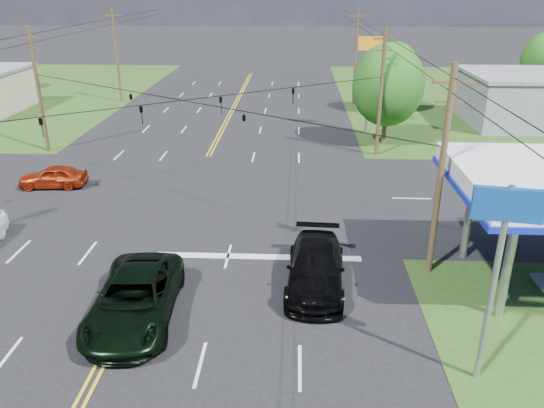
{
  "coord_description": "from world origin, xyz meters",
  "views": [
    {
      "loc": [
        6.71,
        -18.86,
        12.41
      ],
      "look_at": [
        5.57,
        6.0,
        1.99
      ],
      "focal_mm": 35.0,
      "sensor_mm": 36.0,
      "label": 1
    }
  ],
  "objects_px": {
    "pole_ne": "(381,92)",
    "pole_se": "(441,171)",
    "retail_ne": "(544,100)",
    "pickup_dkgreen": "(135,299)",
    "pole_nw": "(38,89)",
    "tree_right_a": "(388,85)",
    "pole_right_far": "(356,56)",
    "suv_black": "(316,268)",
    "polesign_se": "(503,235)",
    "pole_left_far": "(117,54)",
    "tree_right_b": "(394,71)"
  },
  "relations": [
    {
      "from": "tree_right_b",
      "to": "pole_ne",
      "type": "bearing_deg",
      "value": -103.13
    },
    {
      "from": "pole_left_far",
      "to": "tree_right_a",
      "type": "xyz_separation_m",
      "value": [
        27.0,
        -16.0,
        -0.3
      ]
    },
    {
      "from": "tree_right_a",
      "to": "pole_right_far",
      "type": "bearing_deg",
      "value": 93.58
    },
    {
      "from": "pole_left_far",
      "to": "polesign_se",
      "type": "height_order",
      "value": "pole_left_far"
    },
    {
      "from": "pole_ne",
      "to": "pickup_dkgreen",
      "type": "xyz_separation_m",
      "value": [
        -12.5,
        -22.35,
        -3.99
      ]
    },
    {
      "from": "retail_ne",
      "to": "pole_nw",
      "type": "bearing_deg",
      "value": -165.65
    },
    {
      "from": "tree_right_a",
      "to": "pickup_dkgreen",
      "type": "distance_m",
      "value": 28.99
    },
    {
      "from": "pole_ne",
      "to": "pole_se",
      "type": "bearing_deg",
      "value": -90.0
    },
    {
      "from": "retail_ne",
      "to": "tree_right_b",
      "type": "bearing_deg",
      "value": 163.5
    },
    {
      "from": "pole_se",
      "to": "tree_right_a",
      "type": "distance_m",
      "value": 21.02
    },
    {
      "from": "pole_se",
      "to": "pole_ne",
      "type": "relative_size",
      "value": 1.0
    },
    {
      "from": "pole_nw",
      "to": "pole_left_far",
      "type": "distance_m",
      "value": 19.0
    },
    {
      "from": "tree_right_a",
      "to": "tree_right_b",
      "type": "xyz_separation_m",
      "value": [
        2.5,
        12.0,
        -0.65
      ]
    },
    {
      "from": "pole_right_far",
      "to": "retail_ne",
      "type": "bearing_deg",
      "value": -25.2
    },
    {
      "from": "pickup_dkgreen",
      "to": "suv_black",
      "type": "xyz_separation_m",
      "value": [
        7.19,
        2.83,
        -0.04
      ]
    },
    {
      "from": "pole_se",
      "to": "pole_nw",
      "type": "height_order",
      "value": "same"
    },
    {
      "from": "retail_ne",
      "to": "pole_se",
      "type": "xyz_separation_m",
      "value": [
        -17.0,
        -29.0,
        2.72
      ]
    },
    {
      "from": "polesign_se",
      "to": "pole_ne",
      "type": "bearing_deg",
      "value": 90.0
    },
    {
      "from": "pole_left_far",
      "to": "tree_right_b",
      "type": "xyz_separation_m",
      "value": [
        29.5,
        -4.0,
        -0.95
      ]
    },
    {
      "from": "tree_right_b",
      "to": "polesign_se",
      "type": "bearing_deg",
      "value": -94.97
    },
    {
      "from": "pole_nw",
      "to": "pickup_dkgreen",
      "type": "bearing_deg",
      "value": -58.86
    },
    {
      "from": "pole_right_far",
      "to": "pole_se",
      "type": "bearing_deg",
      "value": -90.0
    },
    {
      "from": "pole_se",
      "to": "suv_black",
      "type": "bearing_deg",
      "value": -164.11
    },
    {
      "from": "pickup_dkgreen",
      "to": "tree_right_a",
      "type": "bearing_deg",
      "value": 58.8
    },
    {
      "from": "retail_ne",
      "to": "suv_black",
      "type": "xyz_separation_m",
      "value": [
        -22.31,
        -30.51,
        -1.32
      ]
    },
    {
      "from": "tree_right_a",
      "to": "pole_nw",
      "type": "bearing_deg",
      "value": -173.66
    },
    {
      "from": "pole_nw",
      "to": "tree_right_a",
      "type": "bearing_deg",
      "value": 6.34
    },
    {
      "from": "pole_left_far",
      "to": "pickup_dkgreen",
      "type": "height_order",
      "value": "pole_left_far"
    },
    {
      "from": "pole_right_far",
      "to": "pole_ne",
      "type": "bearing_deg",
      "value": -90.0
    },
    {
      "from": "tree_right_a",
      "to": "suv_black",
      "type": "distance_m",
      "value": 23.72
    },
    {
      "from": "pole_nw",
      "to": "suv_black",
      "type": "distance_m",
      "value": 28.72
    },
    {
      "from": "suv_black",
      "to": "pole_se",
      "type": "bearing_deg",
      "value": 19.33
    },
    {
      "from": "retail_ne",
      "to": "pickup_dkgreen",
      "type": "height_order",
      "value": "retail_ne"
    },
    {
      "from": "pole_left_far",
      "to": "pickup_dkgreen",
      "type": "bearing_deg",
      "value": -71.92
    },
    {
      "from": "tree_right_a",
      "to": "polesign_se",
      "type": "xyz_separation_m",
      "value": [
        -1.0,
        -28.21,
        0.5
      ]
    },
    {
      "from": "pole_ne",
      "to": "suv_black",
      "type": "distance_m",
      "value": 20.62
    },
    {
      "from": "retail_ne",
      "to": "tree_right_b",
      "type": "relative_size",
      "value": 1.98
    },
    {
      "from": "retail_ne",
      "to": "tree_right_b",
      "type": "height_order",
      "value": "tree_right_b"
    },
    {
      "from": "pole_se",
      "to": "tree_right_b",
      "type": "xyz_separation_m",
      "value": [
        3.5,
        33.0,
        -0.7
      ]
    },
    {
      "from": "pole_se",
      "to": "pickup_dkgreen",
      "type": "bearing_deg",
      "value": -160.83
    },
    {
      "from": "pickup_dkgreen",
      "to": "polesign_se",
      "type": "height_order",
      "value": "polesign_se"
    },
    {
      "from": "pole_ne",
      "to": "tree_right_a",
      "type": "xyz_separation_m",
      "value": [
        1.0,
        3.0,
        -0.05
      ]
    },
    {
      "from": "pole_right_far",
      "to": "pickup_dkgreen",
      "type": "relative_size",
      "value": 1.5
    },
    {
      "from": "suv_black",
      "to": "pole_right_far",
      "type": "bearing_deg",
      "value": 85.58
    },
    {
      "from": "pole_ne",
      "to": "pole_nw",
      "type": "bearing_deg",
      "value": 180.0
    },
    {
      "from": "pole_nw",
      "to": "suv_black",
      "type": "relative_size",
      "value": 1.56
    },
    {
      "from": "pole_nw",
      "to": "pickup_dkgreen",
      "type": "relative_size",
      "value": 1.43
    },
    {
      "from": "pickup_dkgreen",
      "to": "polesign_se",
      "type": "relative_size",
      "value": 0.95
    },
    {
      "from": "tree_right_b",
      "to": "pickup_dkgreen",
      "type": "distance_m",
      "value": 40.76
    },
    {
      "from": "pole_ne",
      "to": "pickup_dkgreen",
      "type": "height_order",
      "value": "pole_ne"
    }
  ]
}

